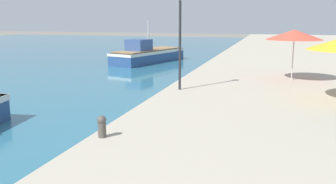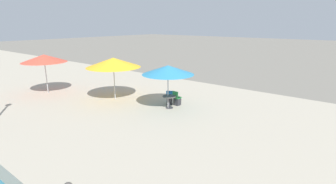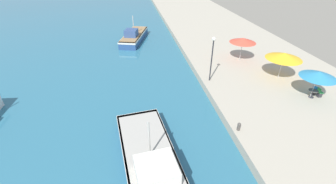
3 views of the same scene
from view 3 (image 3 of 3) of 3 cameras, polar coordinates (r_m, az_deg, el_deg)
quay_promenade at (r=40.44m, az=12.85°, el=14.34°), size 16.00×90.00×0.78m
fishing_boat_near at (r=14.75m, az=-4.37°, el=-17.24°), size 4.42×9.86×3.83m
fishing_boat_far at (r=36.93m, az=-8.63°, el=13.82°), size 4.95×9.04×3.89m
cafe_umbrella_pink at (r=23.19m, az=33.93°, el=3.69°), size 3.01×3.01×2.58m
cafe_umbrella_white at (r=25.46m, az=27.41°, el=8.15°), size 3.51×3.51×2.76m
cafe_umbrella_striped at (r=28.36m, az=18.50°, el=12.37°), size 3.07×3.07×2.78m
cafe_table at (r=23.97m, az=32.90°, el=-0.06°), size 0.80×0.80×0.74m
cafe_chair_left at (r=24.52m, az=34.07°, el=-0.36°), size 0.44×0.42×0.91m
cafe_chair_right at (r=24.71m, az=33.14°, el=0.18°), size 0.59×0.58×0.91m
mooring_bollard at (r=17.42m, az=17.57°, el=-8.30°), size 0.26×0.26×0.65m
lamppost at (r=22.31m, az=11.22°, el=9.96°), size 0.36×0.36×4.56m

